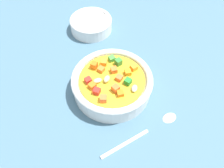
# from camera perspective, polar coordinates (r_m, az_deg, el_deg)

# --- Properties ---
(ground_plane) EXTENTS (1.40, 1.40, 0.02)m
(ground_plane) POSITION_cam_1_polar(r_m,az_deg,el_deg) (0.57, 0.00, -2.06)
(ground_plane) COLOR #42667A
(soup_bowl_main) EXTENTS (0.20, 0.20, 0.06)m
(soup_bowl_main) POSITION_cam_1_polar(r_m,az_deg,el_deg) (0.54, -0.01, 0.29)
(soup_bowl_main) COLOR white
(soup_bowl_main) RESTS_ON ground_plane
(spoon) EXTENTS (0.20, 0.04, 0.01)m
(spoon) POSITION_cam_1_polar(r_m,az_deg,el_deg) (0.50, 8.86, -12.07)
(spoon) COLOR silver
(spoon) RESTS_ON ground_plane
(side_bowl_small) EXTENTS (0.13, 0.13, 0.04)m
(side_bowl_small) POSITION_cam_1_polar(r_m,az_deg,el_deg) (0.71, -5.50, 15.37)
(side_bowl_small) COLOR white
(side_bowl_small) RESTS_ON ground_plane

